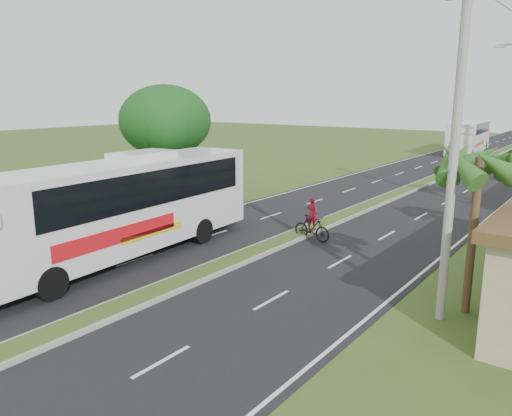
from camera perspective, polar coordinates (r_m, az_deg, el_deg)
The scene contains 11 objects.
ground at distance 19.24m, azimuth -6.88°, elevation -8.01°, with size 180.00×180.00×0.00m, color #37531E.
road_asphalt at distance 35.90m, azimuth 15.59°, elevation 1.34°, with size 14.00×160.00×0.02m, color black.
median_strip at distance 35.89m, azimuth 15.60°, elevation 1.49°, with size 1.20×160.00×0.18m.
lane_edge_left at distance 38.75m, azimuth 6.34°, elevation 2.52°, with size 0.12×160.00×0.01m, color silver.
lane_edge_right at distance 34.16m, azimuth 26.10°, elevation -0.07°, with size 0.12×160.00×0.01m, color silver.
palm_verge_a at distance 16.48m, azimuth 24.18°, elevation 4.51°, with size 2.40×2.40×5.45m.
shade_tree at distance 33.72m, azimuth -10.44°, elevation 9.50°, with size 6.30×6.00×7.54m.
utility_pole_a at distance 15.54m, azimuth 21.85°, elevation 7.75°, with size 1.60×0.28×11.00m.
coach_bus_main at distance 21.45m, azimuth -15.10°, elevation 0.60°, with size 3.67×13.89×4.45m.
coach_bus_far at distance 66.18m, azimuth 23.17°, elevation 7.65°, with size 3.83×13.23×3.80m.
motorcyclist at distance 23.93m, azimuth 6.40°, elevation -1.98°, with size 2.05×0.76×2.12m.
Camera 1 is at (12.49, -12.98, 6.76)m, focal length 35.00 mm.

